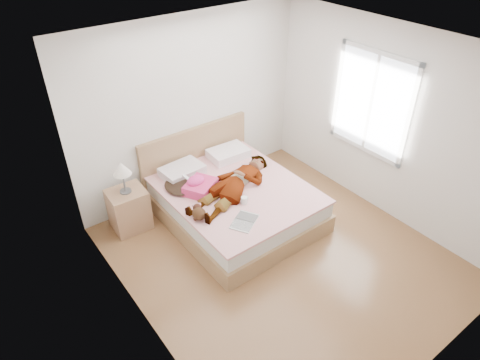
{
  "coord_description": "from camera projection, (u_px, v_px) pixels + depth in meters",
  "views": [
    {
      "loc": [
        -2.79,
        -2.83,
        3.86
      ],
      "look_at": [
        0.0,
        0.85,
        0.7
      ],
      "focal_mm": 32.0,
      "sensor_mm": 36.0,
      "label": 1
    }
  ],
  "objects": [
    {
      "name": "ground",
      "position": [
        280.0,
        255.0,
        5.43
      ],
      "size": [
        4.0,
        4.0,
        0.0
      ],
      "primitive_type": "plane",
      "color": "#54351A",
      "rests_on": "ground"
    },
    {
      "name": "woman",
      "position": [
        234.0,
        181.0,
        5.71
      ],
      "size": [
        1.72,
        1.13,
        0.22
      ],
      "primitive_type": "imported",
      "rotation": [
        0.0,
        0.0,
        -1.21
      ],
      "color": "white",
      "rests_on": "bed"
    },
    {
      "name": "hair",
      "position": [
        180.0,
        185.0,
        5.76
      ],
      "size": [
        0.48,
        0.56,
        0.07
      ],
      "primitive_type": "ellipsoid",
      "rotation": [
        0.0,
        0.0,
        -0.17
      ],
      "color": "black",
      "rests_on": "bed"
    },
    {
      "name": "phone",
      "position": [
        186.0,
        177.0,
        5.69
      ],
      "size": [
        0.07,
        0.1,
        0.05
      ],
      "primitive_type": "cube",
      "rotation": [
        0.44,
        0.0,
        0.36
      ],
      "color": "silver",
      "rests_on": "bed"
    },
    {
      "name": "room_shell",
      "position": [
        371.0,
        103.0,
        5.67
      ],
      "size": [
        4.0,
        4.0,
        4.0
      ],
      "color": "white",
      "rests_on": "ground"
    },
    {
      "name": "bed",
      "position": [
        232.0,
        199.0,
        5.96
      ],
      "size": [
        1.8,
        2.08,
        1.0
      ],
      "color": "brown",
      "rests_on": "ground"
    },
    {
      "name": "towel",
      "position": [
        199.0,
        185.0,
        5.67
      ],
      "size": [
        0.53,
        0.5,
        0.22
      ],
      "color": "#E63E6E",
      "rests_on": "bed"
    },
    {
      "name": "magazine",
      "position": [
        244.0,
        221.0,
        5.19
      ],
      "size": [
        0.45,
        0.4,
        0.02
      ],
      "color": "white",
      "rests_on": "bed"
    },
    {
      "name": "coffee_mug",
      "position": [
        244.0,
        200.0,
        5.47
      ],
      "size": [
        0.12,
        0.09,
        0.09
      ],
      "color": "white",
      "rests_on": "bed"
    },
    {
      "name": "plush_toy",
      "position": [
        199.0,
        213.0,
        5.22
      ],
      "size": [
        0.22,
        0.28,
        0.14
      ],
      "color": "#331D0E",
      "rests_on": "bed"
    },
    {
      "name": "nightstand",
      "position": [
        129.0,
        207.0,
        5.71
      ],
      "size": [
        0.5,
        0.45,
        1.03
      ],
      "color": "olive",
      "rests_on": "ground"
    }
  ]
}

